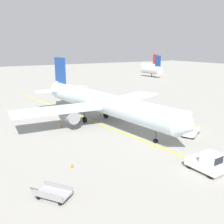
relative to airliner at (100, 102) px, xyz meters
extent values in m
plane|color=#9E9B93|center=(1.14, -11.35, -3.42)|extent=(300.00, 300.00, 0.00)
cube|color=yellow|center=(0.07, -6.35, -3.41)|extent=(11.01, 79.32, 0.01)
cylinder|color=silver|center=(0.07, -0.54, 0.03)|extent=(7.29, 30.17, 3.30)
cone|color=silver|center=(2.24, -16.59, 0.03)|extent=(3.53, 2.81, 3.23)
cone|color=silver|center=(-2.12, 15.71, 0.43)|extent=(3.48, 3.19, 3.14)
cube|color=silver|center=(7.29, 1.95, -0.37)|extent=(13.72, 8.52, 0.36)
cylinder|color=gray|center=(5.80, 0.74, -1.37)|extent=(2.31, 3.43, 1.90)
cube|color=silver|center=(-7.55, -0.06, -0.37)|extent=(13.29, 5.36, 0.36)
cylinder|color=gray|center=(-5.79, -0.83, -1.37)|extent=(2.31, 3.43, 1.90)
cube|color=navy|center=(-1.80, 13.33, 4.08)|extent=(0.81, 4.00, 5.20)
cube|color=silver|center=(1.23, 13.34, 0.43)|extent=(5.60, 3.52, 0.24)
cube|color=silver|center=(-4.72, 12.54, 0.43)|extent=(5.21, 2.23, 0.24)
cylinder|color=#4C4C51|center=(1.61, -11.94, -1.86)|extent=(0.20, 0.20, 3.12)
cylinder|color=black|center=(1.61, -11.94, -3.14)|extent=(0.42, 0.60, 0.56)
cylinder|color=#4C4C51|center=(1.99, 1.74, -1.86)|extent=(0.20, 0.20, 3.12)
cylinder|color=black|center=(1.99, 1.74, -2.94)|extent=(0.48, 1.00, 0.96)
cylinder|color=#4C4C51|center=(-2.37, 1.15, -1.86)|extent=(0.20, 0.20, 3.12)
cylinder|color=black|center=(-2.37, 1.15, -2.94)|extent=(0.48, 1.00, 0.96)
cube|color=black|center=(1.97, -14.61, 0.38)|extent=(2.91, 1.37, 0.60)
cube|color=silver|center=(0.74, -20.42, -2.72)|extent=(2.08, 3.69, 0.80)
cube|color=silver|center=(0.77, -21.05, -1.77)|extent=(1.60, 1.69, 1.10)
cube|color=black|center=(0.81, -21.83, -1.77)|extent=(1.43, 0.15, 0.77)
cylinder|color=black|center=(1.61, -21.64, -3.12)|extent=(0.25, 0.61, 0.60)
cylinder|color=black|center=(0.00, -21.72, -3.12)|extent=(0.25, 0.61, 0.60)
cylinder|color=black|center=(1.49, -19.13, -3.12)|extent=(0.25, 0.61, 0.60)
cylinder|color=black|center=(-0.13, -19.21, -3.12)|extent=(0.25, 0.61, 0.60)
cube|color=silver|center=(10.98, -8.14, -2.77)|extent=(2.48, 1.46, 0.70)
cube|color=silver|center=(11.40, -8.11, -1.87)|extent=(1.15, 1.11, 1.10)
cube|color=black|center=(11.92, -8.08, -1.87)|extent=(0.15, 0.98, 0.77)
cylinder|color=black|center=(11.78, -7.53, -3.12)|extent=(0.61, 0.26, 0.60)
cylinder|color=black|center=(11.86, -8.64, -3.12)|extent=(0.61, 0.26, 0.60)
cylinder|color=black|center=(10.11, -7.65, -3.12)|extent=(0.61, 0.26, 0.60)
cylinder|color=black|center=(10.18, -8.75, -3.12)|extent=(0.61, 0.26, 0.60)
cube|color=silver|center=(7.84, -12.33, -2.82)|extent=(4.06, 3.12, 0.60)
cylinder|color=black|center=(6.97, -13.52, -3.12)|extent=(0.63, 0.48, 0.60)
cylinder|color=black|center=(6.37, -12.40, -3.12)|extent=(0.63, 0.48, 0.60)
cylinder|color=black|center=(9.31, -12.26, -3.12)|extent=(0.63, 0.48, 0.60)
cylinder|color=black|center=(8.71, -11.14, -3.12)|extent=(0.63, 0.48, 0.60)
cube|color=black|center=(7.31, -12.62, -1.87)|extent=(4.82, 3.16, 1.76)
cube|color=yellow|center=(7.53, -13.01, -1.75)|extent=(4.46, 2.45, 1.84)
cube|color=yellow|center=(7.10, -12.22, -1.75)|extent=(4.46, 2.45, 1.84)
cube|color=#A5A5A8|center=(-13.80, -17.15, -2.98)|extent=(2.87, 3.14, 0.16)
cube|color=#4C4C51|center=(-14.90, -15.67, -3.00)|extent=(0.60, 0.77, 0.08)
cylinder|color=#4C4C51|center=(-15.17, -15.31, -3.00)|extent=(0.12, 0.12, 0.05)
cube|color=gray|center=(-14.41, -17.60, -2.73)|extent=(1.72, 2.28, 0.50)
cube|color=gray|center=(-13.20, -16.71, -2.73)|extent=(1.72, 2.28, 0.50)
cylinder|color=black|center=(-14.91, -16.67, -3.24)|extent=(0.31, 0.36, 0.36)
cylinder|color=black|center=(-13.95, -15.95, -3.24)|extent=(0.31, 0.36, 0.36)
cylinder|color=black|center=(-13.66, -18.35, -3.24)|extent=(0.31, 0.36, 0.36)
cylinder|color=black|center=(-12.70, -17.64, -3.24)|extent=(0.31, 0.36, 0.36)
cylinder|color=#26262D|center=(6.30, -6.36, -2.99)|extent=(0.24, 0.24, 0.85)
cube|color=green|center=(6.30, -6.36, -2.29)|extent=(0.36, 0.22, 0.56)
sphere|color=beige|center=(6.30, -6.36, -1.90)|extent=(0.20, 0.20, 0.20)
sphere|color=yellow|center=(6.30, -6.36, -1.84)|extent=(0.24, 0.24, 0.24)
cone|color=orange|center=(11.85, 4.46, -3.20)|extent=(0.36, 0.36, 0.44)
cone|color=orange|center=(-10.33, -12.79, -3.20)|extent=(0.36, 0.36, 0.44)
cone|color=orange|center=(-6.57, 0.68, -3.20)|extent=(0.36, 0.36, 0.44)
cone|color=orange|center=(1.77, 3.29, -3.20)|extent=(0.36, 0.36, 0.44)
cylinder|color=silver|center=(48.79, 45.64, -0.32)|extent=(3.00, 10.00, 3.00)
cylinder|color=#3F3F3F|center=(48.79, 45.64, -2.62)|extent=(0.30, 0.30, 1.60)
cube|color=navy|center=(48.79, 42.14, 3.18)|extent=(0.24, 3.20, 4.40)
cylinder|color=silver|center=(58.04, 57.84, -0.32)|extent=(3.00, 10.00, 3.00)
cylinder|color=#3F3F3F|center=(58.04, 57.84, -2.62)|extent=(0.30, 0.30, 1.60)
cube|color=red|center=(58.04, 54.34, 3.18)|extent=(0.24, 3.20, 4.40)
camera|label=1|loc=(-19.17, -35.42, 8.69)|focal=40.56mm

